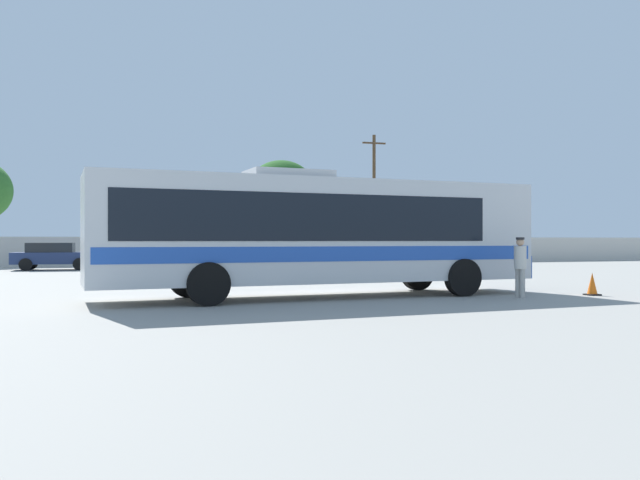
{
  "coord_description": "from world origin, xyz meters",
  "views": [
    {
      "loc": [
        -6.62,
        -17.55,
        1.55
      ],
      "look_at": [
        -0.75,
        0.96,
        1.56
      ],
      "focal_mm": 36.6,
      "sensor_mm": 36.0,
      "label": 1
    }
  ],
  "objects": [
    {
      "name": "roadside_tree_midright",
      "position": [
        4.7,
        27.18,
        5.17
      ],
      "size": [
        4.76,
        4.76,
        7.21
      ],
      "color": "brown",
      "rests_on": "ground_plane"
    },
    {
      "name": "parked_car_rightmost_maroon",
      "position": [
        10.53,
        19.42,
        0.76
      ],
      "size": [
        4.4,
        2.04,
        1.42
      ],
      "color": "maroon",
      "rests_on": "ground_plane"
    },
    {
      "name": "utility_pole_near",
      "position": [
        11.71,
        27.03,
        4.85
      ],
      "size": [
        1.8,
        0.24,
        9.32
      ],
      "color": "#4C3823",
      "rests_on": "ground_plane"
    },
    {
      "name": "attendant_by_bus_door",
      "position": [
        3.78,
        -2.53,
        0.93
      ],
      "size": [
        0.39,
        0.39,
        1.63
      ],
      "color": "#B7B2A8",
      "rests_on": "ground_plane"
    },
    {
      "name": "parked_car_leftmost_dark_blue",
      "position": [
        -9.6,
        19.15,
        0.76
      ],
      "size": [
        4.19,
        2.11,
        1.42
      ],
      "color": "navy",
      "rests_on": "ground_plane"
    },
    {
      "name": "ground_plane",
      "position": [
        0.0,
        10.0,
        0.0
      ],
      "size": [
        300.0,
        300.0,
        0.0
      ],
      "primitive_type": "plane",
      "color": "gray"
    },
    {
      "name": "parked_car_third_grey",
      "position": [
        2.9,
        19.44,
        0.76
      ],
      "size": [
        4.27,
        2.22,
        1.41
      ],
      "color": "slate",
      "rests_on": "ground_plane"
    },
    {
      "name": "traffic_cone_on_apron",
      "position": [
        6.24,
        -2.39,
        0.31
      ],
      "size": [
        0.36,
        0.36,
        0.64
      ],
      "color": "black",
      "rests_on": "ground_plane"
    },
    {
      "name": "parked_car_second_white",
      "position": [
        -2.29,
        19.28,
        0.79
      ],
      "size": [
        4.28,
        2.23,
        1.5
      ],
      "color": "silver",
      "rests_on": "ground_plane"
    },
    {
      "name": "perimeter_wall",
      "position": [
        0.0,
        23.35,
        0.88
      ],
      "size": [
        80.0,
        0.3,
        1.76
      ],
      "primitive_type": "cube",
      "color": "beige",
      "rests_on": "ground_plane"
    },
    {
      "name": "roadside_tree_midleft",
      "position": [
        -3.69,
        27.89,
        4.21
      ],
      "size": [
        3.3,
        3.3,
        5.64
      ],
      "color": "brown",
      "rests_on": "ground_plane"
    },
    {
      "name": "coach_bus_silver_blue",
      "position": [
        -1.39,
        -0.65,
        1.82
      ],
      "size": [
        12.4,
        3.52,
        3.41
      ],
      "color": "silver",
      "rests_on": "ground_plane"
    }
  ]
}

